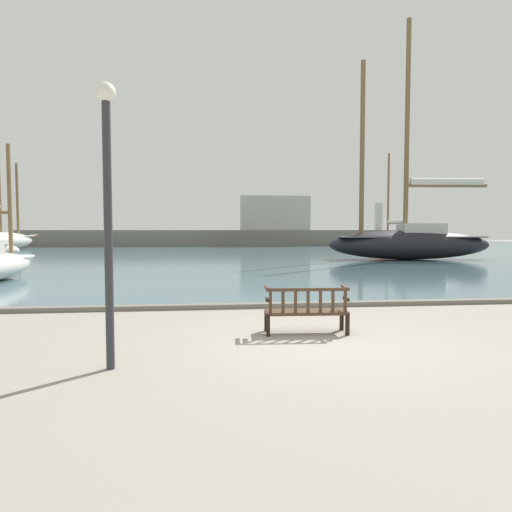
{
  "coord_description": "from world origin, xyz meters",
  "views": [
    {
      "loc": [
        -2.07,
        -7.84,
        2.02
      ],
      "look_at": [
        -0.05,
        10.0,
        1.0
      ],
      "focal_mm": 32.0,
      "sensor_mm": 36.0,
      "label": 1
    }
  ],
  "objects": [
    {
      "name": "harbor_water",
      "position": [
        0.0,
        44.0,
        0.04
      ],
      "size": [
        100.0,
        80.0,
        0.08
      ],
      "primitive_type": "cube",
      "color": "#476670",
      "rests_on": "ground"
    },
    {
      "name": "quay_edge_kerb",
      "position": [
        0.0,
        3.85,
        0.06
      ],
      "size": [
        40.0,
        0.3,
        0.12
      ],
      "primitive_type": "cube",
      "color": "slate",
      "rests_on": "ground"
    },
    {
      "name": "lamp_post",
      "position": [
        -3.44,
        -1.11,
        2.5
      ],
      "size": [
        0.28,
        0.28,
        4.11
      ],
      "color": "#2D2D33",
      "rests_on": "ground"
    },
    {
      "name": "far_breakwater",
      "position": [
        1.75,
        47.58,
        1.76
      ],
      "size": [
        47.03,
        2.4,
        6.18
      ],
      "color": "slate",
      "rests_on": "ground"
    },
    {
      "name": "ground_plane",
      "position": [
        0.0,
        0.0,
        0.0
      ],
      "size": [
        160.0,
        160.0,
        0.0
      ],
      "primitive_type": "plane",
      "color": "gray"
    },
    {
      "name": "park_bench",
      "position": [
        -0.11,
        0.8,
        0.47
      ],
      "size": [
        1.63,
        0.61,
        0.92
      ],
      "color": "black",
      "rests_on": "ground"
    },
    {
      "name": "sailboat_distant_harbor",
      "position": [
        15.73,
        34.63,
        0.82
      ],
      "size": [
        3.32,
        7.86,
        9.35
      ],
      "color": "maroon",
      "rests_on": "harbor_water"
    },
    {
      "name": "sailboat_far_starboard",
      "position": [
        11.42,
        20.94,
        1.43
      ],
      "size": [
        10.89,
        4.01,
        15.55
      ],
      "color": "black",
      "rests_on": "harbor_water"
    }
  ]
}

